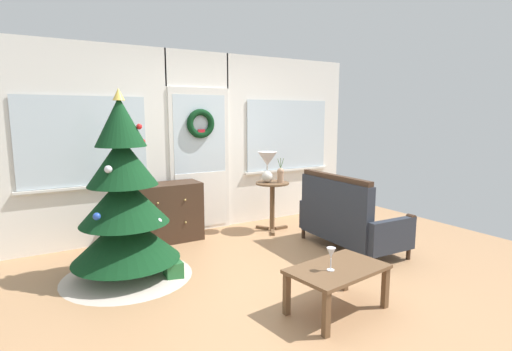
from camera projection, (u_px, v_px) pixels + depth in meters
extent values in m
plane|color=#AD7F56|center=(279.00, 278.00, 4.07)|extent=(6.76, 6.76, 0.00)
cube|color=white|center=(84.00, 147.00, 4.89)|extent=(2.15, 0.08, 2.55)
cube|color=white|center=(286.00, 139.00, 6.42)|extent=(2.15, 0.08, 2.55)
cube|color=white|center=(197.00, 69.00, 5.50)|extent=(0.94, 0.08, 0.50)
cube|color=silver|center=(200.00, 160.00, 5.66)|extent=(0.90, 0.05, 2.05)
cube|color=white|center=(201.00, 200.00, 5.73)|extent=(0.78, 0.02, 0.80)
cube|color=silver|center=(200.00, 134.00, 5.58)|extent=(0.78, 0.01, 1.10)
cube|color=silver|center=(84.00, 141.00, 4.83)|extent=(1.50, 0.01, 1.10)
cube|color=silver|center=(288.00, 135.00, 6.36)|extent=(1.50, 0.01, 1.10)
cube|color=silver|center=(87.00, 187.00, 4.90)|extent=(1.59, 0.06, 0.03)
cube|color=silver|center=(288.00, 170.00, 6.44)|extent=(1.59, 0.06, 0.03)
torus|color=black|center=(201.00, 124.00, 5.53)|extent=(0.41, 0.09, 0.41)
cube|color=red|center=(201.00, 133.00, 5.53)|extent=(0.10, 0.02, 0.10)
cylinder|color=#4C331E|center=(127.00, 265.00, 4.10)|extent=(0.10, 0.10, 0.24)
cone|color=beige|center=(128.00, 272.00, 4.12)|extent=(1.33, 1.33, 0.10)
cone|color=#0F3819|center=(126.00, 237.00, 4.06)|extent=(1.09, 1.09, 0.49)
cone|color=#0F3819|center=(124.00, 199.00, 4.00)|extent=(0.89, 0.89, 0.49)
cone|color=#0F3819|center=(122.00, 161.00, 3.94)|extent=(0.70, 0.70, 0.49)
cone|color=#0F3819|center=(120.00, 122.00, 3.88)|extent=(0.50, 0.50, 0.49)
cone|color=#E0BC4C|center=(118.00, 94.00, 3.84)|extent=(0.12, 0.12, 0.12)
sphere|color=red|center=(143.00, 142.00, 4.09)|extent=(0.06, 0.06, 0.06)
sphere|color=gold|center=(131.00, 194.00, 4.34)|extent=(0.05, 0.05, 0.05)
sphere|color=silver|center=(108.00, 169.00, 3.69)|extent=(0.07, 0.07, 0.07)
sphere|color=#264CB2|center=(97.00, 216.00, 3.65)|extent=(0.07, 0.07, 0.07)
sphere|color=red|center=(139.00, 127.00, 3.91)|extent=(0.06, 0.06, 0.06)
sphere|color=gold|center=(108.00, 130.00, 3.99)|extent=(0.06, 0.06, 0.06)
sphere|color=silver|center=(159.00, 221.00, 3.94)|extent=(0.06, 0.06, 0.06)
cube|color=#3D281C|center=(167.00, 212.00, 5.23)|extent=(0.90, 0.42, 0.78)
sphere|color=tan|center=(158.00, 203.00, 4.92)|extent=(0.03, 0.03, 0.03)
sphere|color=tan|center=(185.00, 200.00, 5.11)|extent=(0.03, 0.03, 0.03)
sphere|color=tan|center=(159.00, 226.00, 4.97)|extent=(0.03, 0.03, 0.03)
sphere|color=tan|center=(186.00, 222.00, 5.15)|extent=(0.03, 0.03, 0.03)
cylinder|color=#3D281C|center=(408.00, 253.00, 4.60)|extent=(0.05, 0.05, 0.14)
cylinder|color=#3D281C|center=(337.00, 227.00, 5.68)|extent=(0.05, 0.05, 0.14)
cylinder|color=#3D281C|center=(371.00, 263.00, 4.31)|extent=(0.05, 0.05, 0.14)
cylinder|color=#3D281C|center=(303.00, 233.00, 5.39)|extent=(0.05, 0.05, 0.14)
cube|color=#282D38|center=(352.00, 232.00, 4.98)|extent=(0.75, 1.21, 0.14)
cube|color=#282D38|center=(335.00, 205.00, 4.78)|extent=(0.15, 1.19, 0.62)
cube|color=#3D281C|center=(335.00, 177.00, 4.72)|extent=(0.11, 1.17, 0.06)
cube|color=#282D38|center=(392.00, 236.00, 4.41)|extent=(0.66, 0.11, 0.38)
cylinder|color=#3D281C|center=(411.00, 218.00, 4.52)|extent=(0.09, 0.09, 0.09)
cube|color=#282D38|center=(321.00, 212.00, 5.51)|extent=(0.66, 0.11, 0.38)
cylinder|color=#3D281C|center=(337.00, 198.00, 5.63)|extent=(0.09, 0.09, 0.09)
cylinder|color=brown|center=(272.00, 183.00, 5.65)|extent=(0.48, 0.48, 0.02)
cylinder|color=brown|center=(272.00, 207.00, 5.71)|extent=(0.07, 0.07, 0.69)
cube|color=brown|center=(281.00, 228.00, 5.84)|extent=(0.20, 0.05, 0.04)
cube|color=brown|center=(262.00, 228.00, 5.83)|extent=(0.14, 0.20, 0.04)
cube|color=brown|center=(273.00, 232.00, 5.60)|extent=(0.14, 0.20, 0.04)
sphere|color=silver|center=(267.00, 177.00, 5.64)|extent=(0.16, 0.16, 0.16)
cylinder|color=silver|center=(267.00, 168.00, 5.62)|extent=(0.02, 0.02, 0.06)
cone|color=silver|center=(267.00, 159.00, 5.60)|extent=(0.28, 0.28, 0.20)
cylinder|color=tan|center=(281.00, 177.00, 5.64)|extent=(0.09, 0.09, 0.16)
sphere|color=tan|center=(281.00, 171.00, 5.62)|extent=(0.10, 0.10, 0.10)
cylinder|color=#4C7042|center=(279.00, 164.00, 5.60)|extent=(0.07, 0.01, 0.17)
cylinder|color=#4C7042|center=(281.00, 164.00, 5.61)|extent=(0.01, 0.01, 0.18)
cylinder|color=#4C7042|center=(282.00, 164.00, 5.62)|extent=(0.07, 0.01, 0.17)
cube|color=brown|center=(338.00, 269.00, 3.34)|extent=(0.90, 0.63, 0.03)
cube|color=brown|center=(326.00, 315.00, 2.97)|extent=(0.05, 0.05, 0.36)
cube|color=brown|center=(385.00, 288.00, 3.43)|extent=(0.05, 0.05, 0.36)
cube|color=brown|center=(287.00, 294.00, 3.31)|extent=(0.05, 0.05, 0.36)
cube|color=brown|center=(345.00, 272.00, 3.78)|extent=(0.05, 0.05, 0.36)
cylinder|color=silver|center=(331.00, 270.00, 3.27)|extent=(0.06, 0.06, 0.01)
cylinder|color=silver|center=(331.00, 264.00, 3.27)|extent=(0.01, 0.01, 0.10)
cone|color=silver|center=(331.00, 253.00, 3.25)|extent=(0.08, 0.08, 0.09)
cube|color=#266633|center=(173.00, 270.00, 4.06)|extent=(0.18, 0.16, 0.18)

